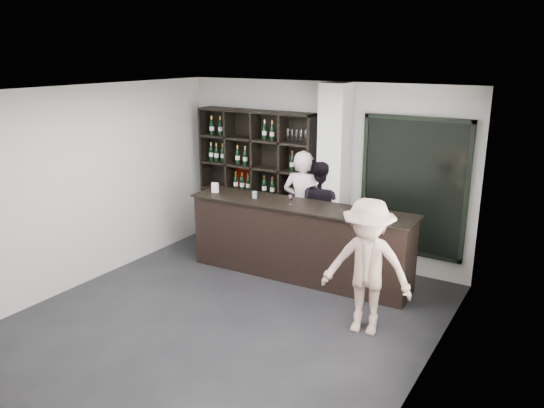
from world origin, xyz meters
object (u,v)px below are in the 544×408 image
Objects in this scene: customer at (367,267)px; taster_pink at (303,206)px; tasting_counter at (299,241)px; wine_shelf at (256,180)px; taster_black at (323,213)px.

taster_pink is at bearing 128.74° from customer.
wine_shelf is at bearing 145.83° from tasting_counter.
tasting_counter is 2.06× the size of customer.
taster_pink is (1.00, -0.17, -0.28)m from wine_shelf.
tasting_counter is 0.79m from taster_pink.
customer is (1.49, -1.04, 0.27)m from tasting_counter.
taster_black is at bearing -6.89° from wine_shelf.
taster_pink is 1.08× the size of customer.
customer is at bearing 130.01° from taster_pink.
taster_black is at bearing 173.56° from taster_pink.
taster_black is (0.07, 0.65, 0.29)m from tasting_counter.
wine_shelf is 1.42m from taster_black.
tasting_counter is at bearing 137.29° from customer.
taster_pink reaches higher than taster_black.
customer is (1.78, -1.69, -0.07)m from taster_pink.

